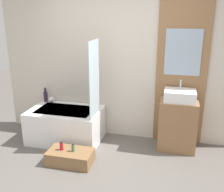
# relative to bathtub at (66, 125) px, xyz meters

# --- Properties ---
(ground_plane) EXTENTS (12.00, 12.00, 0.00)m
(ground_plane) POSITION_rel_bathtub_xyz_m (0.84, -1.14, -0.28)
(ground_plane) COLOR #605B56
(wall_tiled_back) EXTENTS (4.20, 0.06, 2.60)m
(wall_tiled_back) POSITION_rel_bathtub_xyz_m (0.84, 0.44, 1.02)
(wall_tiled_back) COLOR beige
(wall_tiled_back) RESTS_ON ground_plane
(wall_wood_accent) EXTENTS (0.78, 0.04, 2.60)m
(wall_wood_accent) POSITION_rel_bathtub_xyz_m (1.83, 0.39, 1.04)
(wall_wood_accent) COLOR #8E6642
(wall_wood_accent) RESTS_ON ground_plane
(bathtub) EXTENTS (1.19, 0.79, 0.55)m
(bathtub) POSITION_rel_bathtub_xyz_m (0.00, 0.00, 0.00)
(bathtub) COLOR white
(bathtub) RESTS_ON ground_plane
(glass_shower_screen) EXTENTS (0.01, 0.47, 1.17)m
(glass_shower_screen) POSITION_rel_bathtub_xyz_m (0.56, -0.14, 0.86)
(glass_shower_screen) COLOR silver
(glass_shower_screen) RESTS_ON bathtub
(wooden_step_bench) EXTENTS (0.65, 0.37, 0.20)m
(wooden_step_bench) POSITION_rel_bathtub_xyz_m (0.35, -0.68, -0.18)
(wooden_step_bench) COLOR olive
(wooden_step_bench) RESTS_ON ground_plane
(vanity_cabinet) EXTENTS (0.58, 0.44, 0.81)m
(vanity_cabinet) POSITION_rel_bathtub_xyz_m (1.83, 0.15, 0.13)
(vanity_cabinet) COLOR #8E6642
(vanity_cabinet) RESTS_ON ground_plane
(sink) EXTENTS (0.47, 0.38, 0.30)m
(sink) POSITION_rel_bathtub_xyz_m (1.83, 0.15, 0.61)
(sink) COLOR white
(sink) RESTS_ON vanity_cabinet
(vase_tall_dark) EXTENTS (0.07, 0.07, 0.26)m
(vase_tall_dark) POSITION_rel_bathtub_xyz_m (-0.51, 0.31, 0.38)
(vase_tall_dark) COLOR #2D1E33
(vase_tall_dark) RESTS_ON bathtub
(vase_round_light) EXTENTS (0.10, 0.10, 0.10)m
(vase_round_light) POSITION_rel_bathtub_xyz_m (-0.39, 0.29, 0.33)
(vase_round_light) COLOR white
(vase_round_light) RESTS_ON bathtub
(bottle_soap_primary) EXTENTS (0.05, 0.05, 0.13)m
(bottle_soap_primary) POSITION_rel_bathtub_xyz_m (0.22, -0.68, -0.02)
(bottle_soap_primary) COLOR #B21928
(bottle_soap_primary) RESTS_ON wooden_step_bench
(bottle_soap_secondary) EXTENTS (0.04, 0.04, 0.12)m
(bottle_soap_secondary) POSITION_rel_bathtub_xyz_m (0.40, -0.68, -0.03)
(bottle_soap_secondary) COLOR #38704C
(bottle_soap_secondary) RESTS_ON wooden_step_bench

